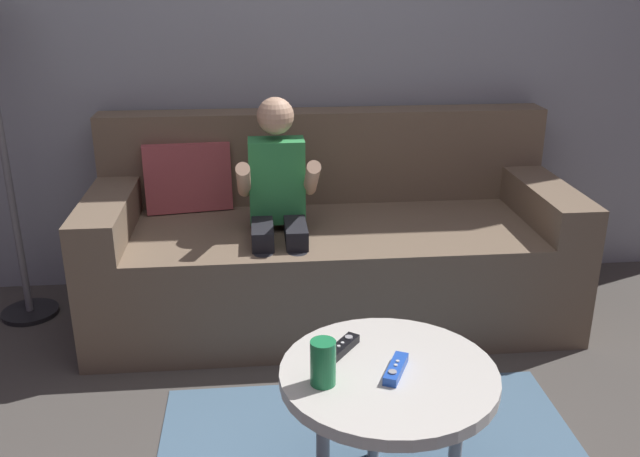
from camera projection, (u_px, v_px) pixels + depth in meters
The scene contains 7 objects.
wall_back at pixel (284, 12), 2.99m from camera, with size 4.23×0.05×2.50m, color #999EA8.
couch at pixel (328, 247), 2.97m from camera, with size 1.98×0.80×0.84m.
person_seated_on_couch at pixel (278, 205), 2.69m from camera, with size 0.31×0.38×0.96m.
coffee_table at pixel (388, 383), 1.83m from camera, with size 0.58×0.58×0.43m.
game_remote_blue_near_edge at pixel (396, 369), 1.80m from camera, with size 0.09×0.14×0.03m.
game_remote_black_center at pixel (342, 347), 1.90m from camera, with size 0.11×0.13×0.03m.
soda_can at pixel (323, 363), 1.74m from camera, with size 0.07×0.07×0.12m, color #1E7F47.
Camera 1 is at (-0.14, -1.35, 1.42)m, focal length 38.58 mm.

